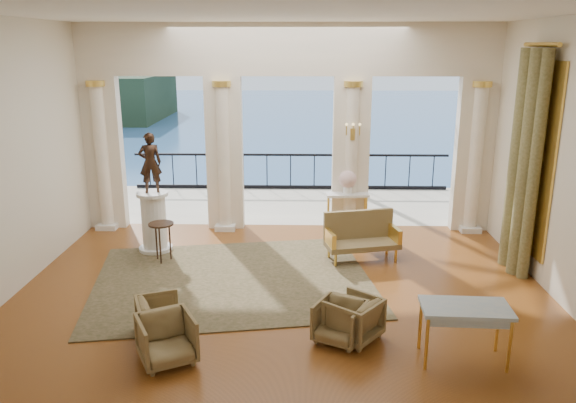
{
  "coord_description": "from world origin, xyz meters",
  "views": [
    {
      "loc": [
        0.31,
        -8.42,
        4.06
      ],
      "look_at": [
        0.09,
        0.6,
        1.52
      ],
      "focal_mm": 35.0,
      "sensor_mm": 36.0,
      "label": 1
    }
  ],
  "objects_px": {
    "settee": "(361,236)",
    "game_table": "(465,312)",
    "pedestal": "(154,223)",
    "armchair_c": "(354,317)",
    "armchair_b": "(340,320)",
    "console_table": "(347,200)",
    "armchair_a": "(167,337)",
    "side_table": "(161,229)",
    "statue": "(150,163)",
    "armchair_d": "(160,316)"
  },
  "relations": [
    {
      "from": "settee",
      "to": "game_table",
      "type": "distance_m",
      "value": 3.8
    },
    {
      "from": "pedestal",
      "to": "armchair_c",
      "type": "bearing_deg",
      "value": -42.97
    },
    {
      "from": "armchair_c",
      "to": "settee",
      "type": "height_order",
      "value": "settee"
    },
    {
      "from": "armchair_c",
      "to": "pedestal",
      "type": "bearing_deg",
      "value": -94.25
    },
    {
      "from": "armchair_b",
      "to": "console_table",
      "type": "xyz_separation_m",
      "value": [
        0.46,
        4.82,
        0.41
      ]
    },
    {
      "from": "armchair_a",
      "to": "console_table",
      "type": "distance_m",
      "value": 6.09
    },
    {
      "from": "side_table",
      "to": "statue",
      "type": "bearing_deg",
      "value": 116.38
    },
    {
      "from": "console_table",
      "to": "side_table",
      "type": "distance_m",
      "value": 4.14
    },
    {
      "from": "armchair_c",
      "to": "settee",
      "type": "relative_size",
      "value": 0.45
    },
    {
      "from": "armchair_b",
      "to": "side_table",
      "type": "distance_m",
      "value": 4.37
    },
    {
      "from": "armchair_b",
      "to": "settee",
      "type": "relative_size",
      "value": 0.43
    },
    {
      "from": "armchair_b",
      "to": "pedestal",
      "type": "xyz_separation_m",
      "value": [
        -3.51,
        3.52,
        0.26
      ]
    },
    {
      "from": "armchair_d",
      "to": "game_table",
      "type": "bearing_deg",
      "value": -119.11
    },
    {
      "from": "side_table",
      "to": "armchair_c",
      "type": "bearing_deg",
      "value": -40.0
    },
    {
      "from": "pedestal",
      "to": "side_table",
      "type": "xyz_separation_m",
      "value": [
        0.29,
        -0.59,
        0.08
      ]
    },
    {
      "from": "armchair_c",
      "to": "console_table",
      "type": "relative_size",
      "value": 0.71
    },
    {
      "from": "armchair_d",
      "to": "statue",
      "type": "distance_m",
      "value": 3.88
    },
    {
      "from": "pedestal",
      "to": "console_table",
      "type": "height_order",
      "value": "pedestal"
    },
    {
      "from": "armchair_a",
      "to": "armchair_b",
      "type": "bearing_deg",
      "value": -13.24
    },
    {
      "from": "console_table",
      "to": "armchair_c",
      "type": "bearing_deg",
      "value": -97.47
    },
    {
      "from": "settee",
      "to": "statue",
      "type": "xyz_separation_m",
      "value": [
        -4.12,
        0.32,
        1.36
      ]
    },
    {
      "from": "armchair_a",
      "to": "armchair_c",
      "type": "xyz_separation_m",
      "value": [
        2.51,
        0.66,
        -0.01
      ]
    },
    {
      "from": "armchair_a",
      "to": "game_table",
      "type": "bearing_deg",
      "value": -25.62
    },
    {
      "from": "armchair_b",
      "to": "armchair_d",
      "type": "bearing_deg",
      "value": -154.68
    },
    {
      "from": "game_table",
      "to": "statue",
      "type": "bearing_deg",
      "value": 144.59
    },
    {
      "from": "statue",
      "to": "console_table",
      "type": "relative_size",
      "value": 1.25
    },
    {
      "from": "armchair_b",
      "to": "settee",
      "type": "bearing_deg",
      "value": 106.14
    },
    {
      "from": "armchair_d",
      "to": "statue",
      "type": "xyz_separation_m",
      "value": [
        -0.95,
        3.45,
        1.5
      ]
    },
    {
      "from": "side_table",
      "to": "settee",
      "type": "bearing_deg",
      "value": 3.99
    },
    {
      "from": "armchair_c",
      "to": "settee",
      "type": "bearing_deg",
      "value": -148.84
    },
    {
      "from": "armchair_b",
      "to": "game_table",
      "type": "bearing_deg",
      "value": 10.87
    },
    {
      "from": "armchair_d",
      "to": "settee",
      "type": "bearing_deg",
      "value": -67.15
    },
    {
      "from": "armchair_b",
      "to": "console_table",
      "type": "height_order",
      "value": "console_table"
    },
    {
      "from": "pedestal",
      "to": "statue",
      "type": "height_order",
      "value": "statue"
    },
    {
      "from": "settee",
      "to": "side_table",
      "type": "height_order",
      "value": "settee"
    },
    {
      "from": "game_table",
      "to": "side_table",
      "type": "distance_m",
      "value": 5.89
    },
    {
      "from": "pedestal",
      "to": "side_table",
      "type": "relative_size",
      "value": 1.58
    },
    {
      "from": "statue",
      "to": "console_table",
      "type": "height_order",
      "value": "statue"
    },
    {
      "from": "game_table",
      "to": "armchair_c",
      "type": "bearing_deg",
      "value": 161.71
    },
    {
      "from": "statue",
      "to": "side_table",
      "type": "relative_size",
      "value": 1.54
    },
    {
      "from": "armchair_a",
      "to": "side_table",
      "type": "bearing_deg",
      "value": 76.93
    },
    {
      "from": "armchair_b",
      "to": "pedestal",
      "type": "height_order",
      "value": "pedestal"
    },
    {
      "from": "game_table",
      "to": "side_table",
      "type": "height_order",
      "value": "game_table"
    },
    {
      "from": "armchair_d",
      "to": "console_table",
      "type": "relative_size",
      "value": 0.67
    },
    {
      "from": "armchair_d",
      "to": "console_table",
      "type": "distance_m",
      "value": 5.64
    },
    {
      "from": "settee",
      "to": "console_table",
      "type": "height_order",
      "value": "settee"
    },
    {
      "from": "settee",
      "to": "side_table",
      "type": "relative_size",
      "value": 1.94
    },
    {
      "from": "armchair_d",
      "to": "armchair_b",
      "type": "bearing_deg",
      "value": -113.44
    },
    {
      "from": "armchair_d",
      "to": "statue",
      "type": "relative_size",
      "value": 0.54
    },
    {
      "from": "armchair_d",
      "to": "pedestal",
      "type": "bearing_deg",
      "value": -6.41
    }
  ]
}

